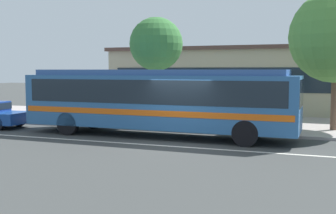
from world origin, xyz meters
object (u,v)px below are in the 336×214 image
pedestrian_waiting_near_sign (94,105)px  street_tree_mid_block (336,36)px  transit_bus (157,98)px  street_tree_near_stop (156,45)px

pedestrian_waiting_near_sign → street_tree_mid_block: bearing=9.2°
pedestrian_waiting_near_sign → transit_bus: bearing=-24.4°
transit_bus → street_tree_near_stop: street_tree_near_stop is taller
street_tree_near_stop → street_tree_mid_block: (8.77, -0.05, 0.20)m
pedestrian_waiting_near_sign → street_tree_near_stop: 4.52m
pedestrian_waiting_near_sign → street_tree_mid_block: (11.45, 1.86, 3.30)m
pedestrian_waiting_near_sign → street_tree_mid_block: size_ratio=0.26×
pedestrian_waiting_near_sign → street_tree_near_stop: (2.68, 1.91, 3.10)m
street_tree_near_stop → pedestrian_waiting_near_sign: bearing=-144.5°
transit_bus → pedestrian_waiting_near_sign: (-4.25, 1.93, -0.61)m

